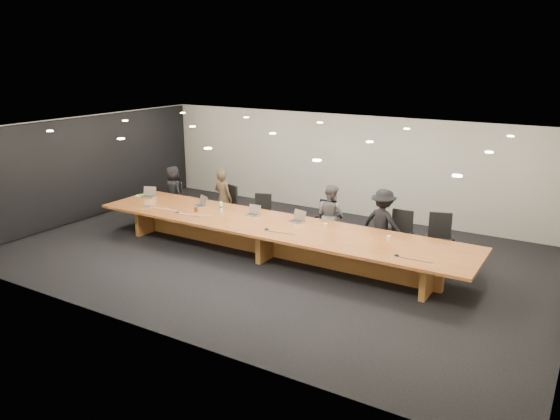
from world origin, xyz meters
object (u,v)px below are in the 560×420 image
at_px(chair_mid_left, 261,214).
at_px(water_bottle, 221,207).
at_px(laptop_b, 199,201).
at_px(chair_mid_right, 321,223).
at_px(av_box, 147,207).
at_px(laptop_d, 296,216).
at_px(chair_left, 225,206).
at_px(chair_far_right, 439,240).
at_px(conference_table, 273,234).
at_px(mic_left, 177,212).
at_px(person_a, 174,191).
at_px(person_c, 331,215).
at_px(paper_cup_near, 326,226).
at_px(mic_center, 267,229).
at_px(amber_mug, 196,209).
at_px(chair_right, 398,236).
at_px(mic_right, 397,255).
at_px(person_b, 223,199).
at_px(laptop_c, 252,210).
at_px(person_d, 383,223).
at_px(chair_far_left, 172,199).
at_px(paper_cup_far, 389,238).
at_px(laptop_a, 148,192).

distance_m(chair_mid_left, water_bottle, 1.18).
bearing_deg(laptop_b, chair_mid_right, 43.06).
bearing_deg(av_box, laptop_d, -7.05).
bearing_deg(chair_mid_left, av_box, -162.48).
relative_size(chair_left, water_bottle, 4.77).
bearing_deg(chair_far_right, conference_table, -175.33).
xyz_separation_m(laptop_d, mic_left, (-2.79, -0.83, -0.12)).
height_order(chair_mid_left, chair_far_right, chair_far_right).
bearing_deg(laptop_d, person_a, -177.43).
bearing_deg(av_box, person_c, 2.50).
bearing_deg(water_bottle, paper_cup_near, 3.19).
bearing_deg(mic_center, laptop_b, 163.88).
distance_m(chair_far_right, laptop_d, 3.15).
height_order(laptop_d, mic_left, laptop_d).
bearing_deg(laptop_d, amber_mug, -154.11).
distance_m(conference_table, chair_right, 2.76).
relative_size(chair_mid_right, mic_left, 9.54).
relative_size(amber_mug, mic_right, 1.01).
distance_m(laptop_b, mic_left, 0.74).
xyz_separation_m(conference_table, person_c, (0.80, 1.27, 0.23)).
relative_size(chair_left, laptop_d, 3.30).
xyz_separation_m(conference_table, person_b, (-2.23, 1.12, 0.25)).
relative_size(person_b, laptop_c, 5.01).
relative_size(chair_far_right, person_a, 0.82).
relative_size(amber_mug, mic_left, 0.99).
height_order(person_d, paper_cup_near, person_d).
xyz_separation_m(chair_far_right, mic_center, (-3.26, -1.74, 0.19)).
distance_m(person_b, water_bottle, 1.12).
height_order(laptop_c, mic_right, laptop_c).
height_order(laptop_d, mic_center, laptop_d).
relative_size(person_d, mic_left, 13.86).
height_order(person_a, laptop_d, person_a).
relative_size(chair_mid_left, person_c, 0.68).
distance_m(chair_far_right, person_a, 7.42).
relative_size(person_a, amber_mug, 12.71).
relative_size(chair_far_left, chair_mid_right, 0.93).
xyz_separation_m(person_c, laptop_c, (-1.58, -0.95, 0.12)).
xyz_separation_m(laptop_b, amber_mug, (0.25, -0.43, -0.07)).
bearing_deg(chair_far_right, person_b, 165.10).
height_order(conference_table, chair_mid_right, chair_mid_right).
xyz_separation_m(person_c, paper_cup_far, (1.80, -1.00, 0.05)).
bearing_deg(chair_far_right, chair_mid_right, 164.54).
height_order(laptop_a, amber_mug, laptop_a).
xyz_separation_m(paper_cup_near, av_box, (-4.49, -0.82, -0.03)).
bearing_deg(chair_right, mic_right, -72.13).
bearing_deg(person_b, water_bottle, 131.69).
bearing_deg(amber_mug, person_c, 25.79).
bearing_deg(chair_left, paper_cup_far, 7.48).
height_order(chair_far_left, av_box, chair_far_left).
bearing_deg(chair_mid_right, laptop_a, -153.89).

